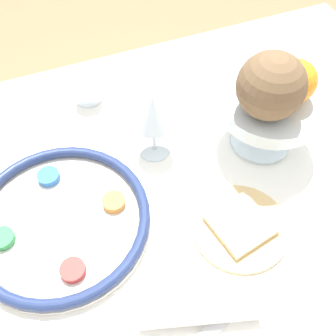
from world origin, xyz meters
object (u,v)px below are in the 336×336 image
at_px(orange_fruit, 294,81).
at_px(coconut, 271,86).
at_px(wine_glass, 153,114).
at_px(fruit_stand, 269,110).
at_px(bread_plate, 240,226).
at_px(napkin_roll, 199,311).
at_px(cup_far, 87,87).
at_px(seder_plate, 60,220).
at_px(cup_near, 256,72).

distance_m(orange_fruit, coconut, 0.06).
bearing_deg(wine_glass, orange_fruit, -15.99).
distance_m(wine_glass, fruit_stand, 0.22).
relative_size(fruit_stand, orange_fruit, 2.43).
relative_size(wine_glass, coconut, 1.23).
distance_m(bread_plate, napkin_roll, 0.17).
bearing_deg(cup_far, bread_plate, -68.33).
bearing_deg(napkin_roll, seder_plate, 124.99).
height_order(orange_fruit, cup_far, orange_fruit).
distance_m(wine_glass, orange_fruit, 0.26).
height_order(seder_plate, orange_fruit, orange_fruit).
height_order(bread_plate, cup_far, cup_far).
bearing_deg(bread_plate, napkin_roll, -139.52).
bearing_deg(cup_far, wine_glass, -65.62).
relative_size(seder_plate, cup_near, 4.31).
distance_m(fruit_stand, cup_near, 0.19).
relative_size(orange_fruit, bread_plate, 0.46).
bearing_deg(bread_plate, cup_far, 111.67).
height_order(orange_fruit, napkin_roll, orange_fruit).
bearing_deg(cup_near, bread_plate, -122.31).
height_order(wine_glass, cup_far, wine_glass).
relative_size(seder_plate, bread_plate, 1.84).
xyz_separation_m(fruit_stand, orange_fruit, (0.03, -0.01, 0.07)).
height_order(coconut, bread_plate, coconut).
bearing_deg(seder_plate, fruit_stand, 5.26).
relative_size(coconut, cup_far, 1.59).
bearing_deg(cup_near, orange_fruit, -104.13).
bearing_deg(coconut, orange_fruit, 11.76).
distance_m(seder_plate, cup_near, 0.54).
relative_size(fruit_stand, cup_near, 2.61).
bearing_deg(cup_far, fruit_stand, -40.36).
xyz_separation_m(wine_glass, orange_fruit, (0.24, -0.07, 0.06)).
xyz_separation_m(wine_glass, cup_near, (0.29, 0.10, -0.07)).
bearing_deg(coconut, wine_glass, 156.01).
bearing_deg(seder_plate, cup_far, 66.35).
distance_m(fruit_stand, orange_fruit, 0.07).
bearing_deg(napkin_roll, cup_far, 93.92).
bearing_deg(bread_plate, cup_near, 57.69).
xyz_separation_m(coconut, napkin_roll, (-0.24, -0.26, -0.16)).
relative_size(bread_plate, cup_near, 2.34).
relative_size(wine_glass, cup_near, 1.96).
distance_m(orange_fruit, cup_near, 0.22).
bearing_deg(cup_far, orange_fruit, -38.55).
bearing_deg(seder_plate, bread_plate, -22.91).
relative_size(coconut, cup_near, 1.59).
height_order(seder_plate, fruit_stand, fruit_stand).
distance_m(wine_glass, bread_plate, 0.26).
bearing_deg(fruit_stand, cup_far, 139.64).
relative_size(fruit_stand, napkin_roll, 1.01).
height_order(fruit_stand, orange_fruit, orange_fruit).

